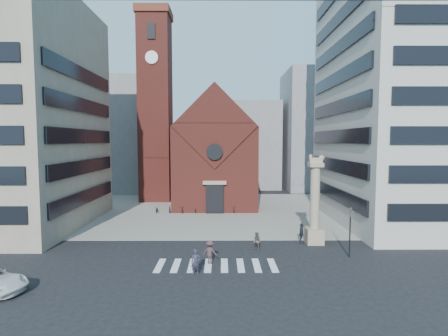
{
  "coord_description": "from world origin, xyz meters",
  "views": [
    {
      "loc": [
        1.02,
        -30.35,
        10.02
      ],
      "look_at": [
        1.23,
        8.0,
        7.0
      ],
      "focal_mm": 28.0,
      "sensor_mm": 36.0,
      "label": 1
    }
  ],
  "objects": [
    {
      "name": "pedestrian_1",
      "position": [
        4.21,
        0.88,
        0.83
      ],
      "size": [
        1.02,
        1.0,
        1.66
      ],
      "primitive_type": "imported",
      "rotation": [
        0.0,
        0.0,
        -0.72
      ],
      "color": "#504440",
      "rests_on": "ground"
    },
    {
      "name": "scooter_0",
      "position": [
        -8.02,
        17.38,
        0.49
      ],
      "size": [
        0.68,
        1.69,
        0.87
      ],
      "primitive_type": "imported",
      "rotation": [
        0.0,
        0.0,
        0.06
      ],
      "color": "black",
      "rests_on": "piazza"
    },
    {
      "name": "ground",
      "position": [
        0.0,
        0.0,
        0.0
      ],
      "size": [
        120.0,
        120.0,
        0.0
      ],
      "primitive_type": "plane",
      "color": "black",
      "rests_on": "ground"
    },
    {
      "name": "bg_block_mid",
      "position": [
        6.0,
        45.0,
        9.0
      ],
      "size": [
        14.0,
        12.0,
        18.0
      ],
      "primitive_type": "cube",
      "color": "gray",
      "rests_on": "ground"
    },
    {
      "name": "scooter_3",
      "position": [
        -2.69,
        17.38,
        0.53
      ],
      "size": [
        0.55,
        1.64,
        0.97
      ],
      "primitive_type": "imported",
      "rotation": [
        0.0,
        0.0,
        0.06
      ],
      "color": "black",
      "rests_on": "piazza"
    },
    {
      "name": "traffic_light",
      "position": [
        12.0,
        -1.0,
        2.29
      ],
      "size": [
        0.13,
        0.16,
        4.3
      ],
      "color": "black",
      "rests_on": "ground"
    },
    {
      "name": "scooter_4",
      "position": [
        -0.92,
        17.38,
        0.49
      ],
      "size": [
        0.68,
        1.69,
        0.87
      ],
      "primitive_type": "imported",
      "rotation": [
        0.0,
        0.0,
        0.06
      ],
      "color": "black",
      "rests_on": "piazza"
    },
    {
      "name": "bg_block_left",
      "position": [
        -20.0,
        40.0,
        11.0
      ],
      "size": [
        16.0,
        14.0,
        22.0
      ],
      "primitive_type": "cube",
      "color": "gray",
      "rests_on": "ground"
    },
    {
      "name": "building_right",
      "position": [
        24.0,
        12.0,
        16.0
      ],
      "size": [
        18.0,
        22.0,
        32.0
      ],
      "primitive_type": "cube",
      "color": "#ADA99C",
      "rests_on": "ground"
    },
    {
      "name": "pedestrian_3",
      "position": [
        0.03,
        -2.58,
        0.96
      ],
      "size": [
        1.4,
        1.05,
        1.92
      ],
      "primitive_type": "imported",
      "rotation": [
        0.0,
        0.0,
        2.84
      ],
      "color": "#412B2B",
      "rests_on": "ground"
    },
    {
      "name": "pedestrian_0",
      "position": [
        -0.95,
        -4.94,
        0.96
      ],
      "size": [
        0.74,
        0.52,
        1.92
      ],
      "primitive_type": "imported",
      "rotation": [
        0.0,
        0.0,
        0.09
      ],
      "color": "#2A2838",
      "rests_on": "ground"
    },
    {
      "name": "scooter_1",
      "position": [
        -6.24,
        17.38,
        0.53
      ],
      "size": [
        0.55,
        1.64,
        0.97
      ],
      "primitive_type": "imported",
      "rotation": [
        0.0,
        0.0,
        0.06
      ],
      "color": "black",
      "rests_on": "piazza"
    },
    {
      "name": "pedestrian_2",
      "position": [
        8.76,
        3.0,
        0.99
      ],
      "size": [
        0.78,
        1.24,
        1.97
      ],
      "primitive_type": "imported",
      "rotation": [
        0.0,
        0.0,
        1.29
      ],
      "color": "#24252B",
      "rests_on": "ground"
    },
    {
      "name": "church",
      "position": [
        0.0,
        25.04,
        7.98
      ],
      "size": [
        12.0,
        16.65,
        18.0
      ],
      "color": "maroon",
      "rests_on": "ground"
    },
    {
      "name": "zebra_crossing",
      "position": [
        0.55,
        -3.0,
        0.01
      ],
      "size": [
        10.2,
        3.2,
        0.01
      ],
      "primitive_type": null,
      "color": "white",
      "rests_on": "ground"
    },
    {
      "name": "scooter_5",
      "position": [
        0.85,
        17.38,
        0.53
      ],
      "size": [
        0.55,
        1.64,
        0.97
      ],
      "primitive_type": "imported",
      "rotation": [
        0.0,
        0.0,
        0.06
      ],
      "color": "black",
      "rests_on": "piazza"
    },
    {
      "name": "building_left",
      "position": [
        -24.0,
        10.0,
        13.0
      ],
      "size": [
        18.0,
        20.0,
        26.0
      ],
      "primitive_type": "cube",
      "color": "gray",
      "rests_on": "ground"
    },
    {
      "name": "lion_column",
      "position": [
        10.01,
        3.0,
        3.46
      ],
      "size": [
        1.63,
        1.6,
        8.68
      ],
      "color": "tan",
      "rests_on": "ground"
    },
    {
      "name": "scooter_2",
      "position": [
        -4.47,
        17.38,
        0.49
      ],
      "size": [
        0.68,
        1.69,
        0.87
      ],
      "primitive_type": "imported",
      "rotation": [
        0.0,
        0.0,
        0.06
      ],
      "color": "black",
      "rests_on": "piazza"
    },
    {
      "name": "scooter_6",
      "position": [
        2.63,
        17.38,
        0.49
      ],
      "size": [
        0.68,
        1.69,
        0.87
      ],
      "primitive_type": "imported",
      "rotation": [
        0.0,
        0.0,
        0.06
      ],
      "color": "black",
      "rests_on": "piazza"
    },
    {
      "name": "piazza",
      "position": [
        0.0,
        19.0,
        0.03
      ],
      "size": [
        46.0,
        30.0,
        0.05
      ],
      "primitive_type": "cube",
      "color": "gray",
      "rests_on": "ground"
    },
    {
      "name": "bg_block_right",
      "position": [
        22.0,
        42.0,
        12.0
      ],
      "size": [
        16.0,
        14.0,
        24.0
      ],
      "primitive_type": "cube",
      "color": "gray",
      "rests_on": "ground"
    },
    {
      "name": "campanile",
      "position": [
        -10.0,
        28.0,
        15.74
      ],
      "size": [
        5.5,
        5.5,
        31.2
      ],
      "color": "maroon",
      "rests_on": "ground"
    }
  ]
}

